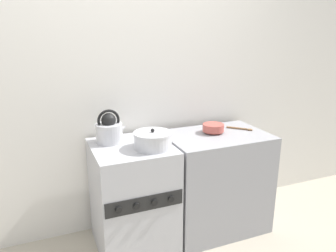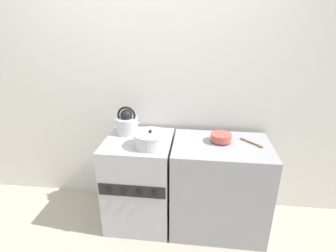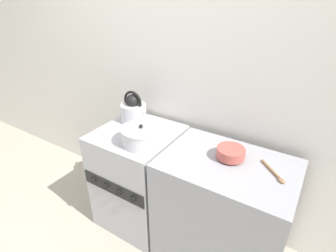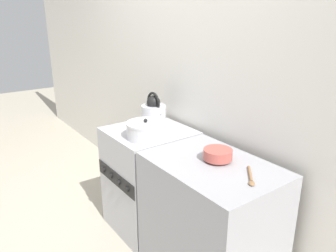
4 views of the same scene
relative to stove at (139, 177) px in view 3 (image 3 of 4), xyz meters
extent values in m
plane|color=#B2A893|center=(0.00, -0.30, -0.42)|extent=(12.00, 12.00, 0.00)
cube|color=silver|center=(0.00, 0.37, 0.83)|extent=(7.00, 0.06, 2.50)
cube|color=#B2B2B7|center=(0.00, 0.00, 0.00)|extent=(0.58, 0.60, 0.85)
cube|color=black|center=(0.00, -0.30, 0.10)|extent=(0.56, 0.01, 0.11)
cylinder|color=black|center=(-0.19, -0.31, 0.10)|extent=(0.04, 0.02, 0.04)
cylinder|color=black|center=(-0.06, -0.31, 0.10)|extent=(0.04, 0.02, 0.04)
cylinder|color=black|center=(0.06, -0.31, 0.10)|extent=(0.04, 0.02, 0.04)
cylinder|color=black|center=(0.19, -0.31, 0.10)|extent=(0.04, 0.02, 0.04)
cube|color=#99999E|center=(0.73, -0.01, 0.00)|extent=(0.83, 0.58, 0.85)
cylinder|color=silver|center=(-0.13, 0.13, 0.50)|extent=(0.20, 0.20, 0.15)
sphere|color=black|center=(-0.13, 0.13, 0.60)|extent=(0.11, 0.11, 0.11)
torus|color=black|center=(-0.13, 0.13, 0.60)|extent=(0.17, 0.02, 0.17)
cone|color=silver|center=(-0.04, 0.13, 0.52)|extent=(0.10, 0.04, 0.08)
cylinder|color=silver|center=(0.13, -0.11, 0.48)|extent=(0.27, 0.27, 0.11)
cylinder|color=silver|center=(0.13, -0.11, 0.54)|extent=(0.28, 0.28, 0.01)
sphere|color=black|center=(0.13, -0.11, 0.56)|extent=(0.03, 0.03, 0.03)
cylinder|color=#B75147|center=(0.72, 0.04, 0.43)|extent=(0.08, 0.08, 0.01)
cylinder|color=#B75147|center=(0.72, 0.04, 0.47)|extent=(0.18, 0.18, 0.06)
cylinder|color=olive|center=(0.96, 0.05, 0.43)|extent=(0.14, 0.13, 0.02)
ellipsoid|color=olive|center=(1.04, -0.02, 0.43)|extent=(0.06, 0.06, 0.02)
camera|label=1|loc=(-0.62, -2.21, 1.25)|focal=35.00mm
camera|label=2|loc=(0.51, -2.03, 1.40)|focal=28.00mm
camera|label=3|loc=(1.11, -1.33, 1.38)|focal=28.00mm
camera|label=4|loc=(2.01, -1.27, 1.28)|focal=35.00mm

